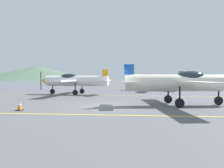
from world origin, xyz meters
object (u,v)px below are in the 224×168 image
at_px(traffic_cone_front, 20,106).
at_px(car_sedan, 192,84).
at_px(airplane_mid, 74,80).
at_px(airplane_far, 155,80).
at_px(airplane_near, 181,82).

bearing_deg(traffic_cone_front, car_sedan, 56.49).
relative_size(airplane_mid, airplane_far, 1.00).
bearing_deg(airplane_near, airplane_far, 89.42).
bearing_deg(airplane_mid, airplane_near, -40.17).
bearing_deg(traffic_cone_front, airplane_near, 17.77).
xyz_separation_m(airplane_near, traffic_cone_front, (-10.10, -3.24, -1.33)).
distance_m(airplane_near, car_sedan, 24.68).
xyz_separation_m(airplane_near, airplane_far, (0.17, 16.55, 0.00)).
bearing_deg(car_sedan, traffic_cone_front, -123.51).
xyz_separation_m(car_sedan, traffic_cone_front, (-17.68, -26.71, -0.56)).
bearing_deg(airplane_far, airplane_near, -90.58).
height_order(airplane_mid, traffic_cone_front, airplane_mid).
distance_m(airplane_near, traffic_cone_front, 10.69).
bearing_deg(traffic_cone_front, airplane_far, 62.58).
bearing_deg(airplane_near, car_sedan, 72.10).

